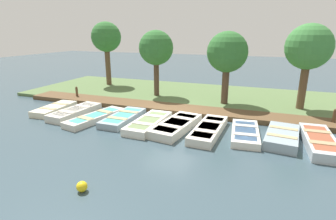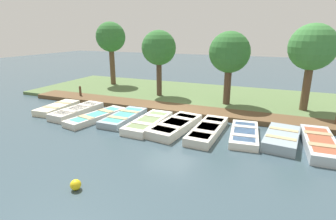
{
  "view_description": "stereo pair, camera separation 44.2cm",
  "coord_description": "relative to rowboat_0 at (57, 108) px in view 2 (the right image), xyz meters",
  "views": [
    {
      "loc": [
        12.33,
        4.54,
        4.39
      ],
      "look_at": [
        0.64,
        0.16,
        0.65
      ],
      "focal_mm": 28.0,
      "sensor_mm": 36.0,
      "label": 1
    },
    {
      "loc": [
        12.17,
        4.95,
        4.39
      ],
      "look_at": [
        0.64,
        0.16,
        0.65
      ],
      "focal_mm": 28.0,
      "sensor_mm": 36.0,
      "label": 2
    }
  ],
  "objects": [
    {
      "name": "rowboat_8",
      "position": [
        0.02,
        12.0,
        0.04
      ],
      "size": [
        2.77,
        1.49,
        0.43
      ],
      "rotation": [
        0.0,
        0.0,
        -0.11
      ],
      "color": "#8C9EA8",
      "rests_on": "ground_plane"
    },
    {
      "name": "rowboat_3",
      "position": [
        0.04,
        4.49,
        -0.01
      ],
      "size": [
        3.05,
        1.17,
        0.34
      ],
      "rotation": [
        0.0,
        0.0,
        -0.0
      ],
      "color": "#8C9EA8",
      "rests_on": "ground_plane"
    },
    {
      "name": "park_tree_right",
      "position": [
        -4.9,
        13.1,
        3.38
      ],
      "size": [
        2.43,
        2.43,
        4.84
      ],
      "color": "brown",
      "rests_on": "ground_plane"
    },
    {
      "name": "park_tree_left",
      "position": [
        -5.02,
        4.2,
        3.15
      ],
      "size": [
        2.26,
        2.26,
        4.52
      ],
      "color": "#4C3828",
      "rests_on": "ground_plane"
    },
    {
      "name": "rowboat_0",
      "position": [
        0.0,
        0.0,
        0.0
      ],
      "size": [
        2.77,
        1.22,
        0.36
      ],
      "rotation": [
        0.0,
        0.0,
        0.06
      ],
      "color": "beige",
      "rests_on": "ground_plane"
    },
    {
      "name": "rowboat_7",
      "position": [
        0.02,
        10.51,
        -0.02
      ],
      "size": [
        2.98,
        1.4,
        0.33
      ],
      "rotation": [
        0.0,
        0.0,
        0.1
      ],
      "color": "silver",
      "rests_on": "ground_plane"
    },
    {
      "name": "ground_plane",
      "position": [
        -1.19,
        6.56,
        -0.18
      ],
      "size": [
        80.0,
        80.0,
        0.0
      ],
      "primitive_type": "plane",
      "color": "#384C56"
    },
    {
      "name": "shore_bank",
      "position": [
        -6.19,
        6.56,
        -0.08
      ],
      "size": [
        8.0,
        24.0,
        0.2
      ],
      "color": "#567042",
      "rests_on": "ground_plane"
    },
    {
      "name": "rowboat_5",
      "position": [
        0.27,
        7.43,
        0.02
      ],
      "size": [
        3.46,
        1.69,
        0.4
      ],
      "rotation": [
        0.0,
        0.0,
        -0.14
      ],
      "color": "beige",
      "rests_on": "ground_plane"
    },
    {
      "name": "rowboat_9",
      "position": [
        0.02,
        13.37,
        0.03
      ],
      "size": [
        3.38,
        1.23,
        0.42
      ],
      "rotation": [
        0.0,
        0.0,
        0.04
      ],
      "color": "#B2BCC1",
      "rests_on": "ground_plane"
    },
    {
      "name": "mooring_post_near",
      "position": [
        -2.68,
        -0.58,
        0.28
      ],
      "size": [
        0.15,
        0.15,
        0.91
      ],
      "color": "brown",
      "rests_on": "ground_plane"
    },
    {
      "name": "dock_walkway",
      "position": [
        -2.54,
        6.56,
        -0.05
      ],
      "size": [
        1.58,
        20.11,
        0.25
      ],
      "color": "brown",
      "rests_on": "ground_plane"
    },
    {
      "name": "rowboat_1",
      "position": [
        0.16,
        1.57,
        0.02
      ],
      "size": [
        3.22,
        1.32,
        0.4
      ],
      "rotation": [
        0.0,
        0.0,
        -0.08
      ],
      "color": "beige",
      "rests_on": "ground_plane"
    },
    {
      "name": "park_tree_far_left",
      "position": [
        -7.23,
        -1.01,
        3.73
      ],
      "size": [
        2.34,
        2.34,
        5.17
      ],
      "color": "brown",
      "rests_on": "ground_plane"
    },
    {
      "name": "buoy",
      "position": [
        5.9,
        6.51,
        -0.02
      ],
      "size": [
        0.31,
        0.31,
        0.31
      ],
      "color": "yellow",
      "rests_on": "ground_plane"
    },
    {
      "name": "rowboat_6",
      "position": [
        0.24,
        8.95,
        0.01
      ],
      "size": [
        3.48,
        1.2,
        0.38
      ],
      "rotation": [
        0.0,
        0.0,
        -0.04
      ],
      "color": "beige",
      "rests_on": "ground_plane"
    },
    {
      "name": "rowboat_2",
      "position": [
        0.48,
        3.11,
        -0.01
      ],
      "size": [
        3.57,
        1.64,
        0.33
      ],
      "rotation": [
        0.0,
        0.0,
        -0.2
      ],
      "color": "beige",
      "rests_on": "ground_plane"
    },
    {
      "name": "rowboat_4",
      "position": [
        0.34,
        6.05,
        0.01
      ],
      "size": [
        3.26,
        1.24,
        0.37
      ],
      "rotation": [
        0.0,
        0.0,
        -0.02
      ],
      "color": "silver",
      "rests_on": "ground_plane"
    },
    {
      "name": "park_tree_center",
      "position": [
        -4.54,
        8.88,
        3.03
      ],
      "size": [
        2.36,
        2.36,
        4.45
      ],
      "color": "#4C3828",
      "rests_on": "ground_plane"
    }
  ]
}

